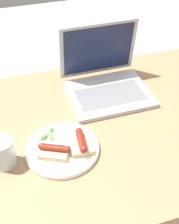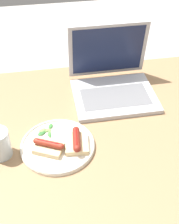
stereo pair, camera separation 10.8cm
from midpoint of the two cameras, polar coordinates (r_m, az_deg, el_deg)
The scene contains 6 objects.
desk at distance 1.19m, azimuth 6.45°, elevation -5.47°, with size 1.44×0.81×0.73m.
laptop at distance 1.25m, azimuth 6.71°, elevation 5.26°, with size 0.32×0.29×0.26m.
plate at distance 1.04m, azimuth -2.89°, elevation -6.27°, with size 0.25×0.25×0.02m.
sausage_toast_left at distance 1.02m, azimuth -4.42°, elevation -6.43°, with size 0.11×0.10×0.04m.
sausage_toast_middle at distance 1.02m, azimuth 0.66°, elevation -5.62°, with size 0.08×0.11×0.05m.
salad_pile at distance 1.09m, azimuth -5.23°, elevation -3.57°, with size 0.06×0.07×0.01m.
Camera 2 is at (-0.22, -0.79, 1.51)m, focal length 50.00 mm.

